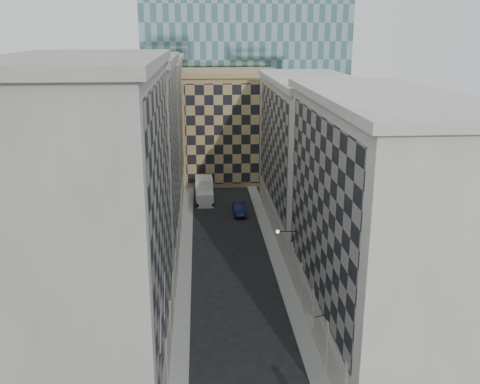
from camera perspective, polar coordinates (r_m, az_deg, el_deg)
sidewalk_west at (r=60.40m, az=-5.90°, el=-7.86°), size 1.50×100.00×0.15m
sidewalk_east at (r=60.97m, az=4.10°, el=-7.57°), size 1.50×100.00×0.15m
bldg_left_a at (r=39.06m, az=-15.36°, el=-3.83°), size 10.80×22.80×23.70m
bldg_left_b at (r=60.02m, az=-11.54°, el=3.11°), size 10.80×22.80×22.70m
bldg_left_c at (r=81.54m, az=-9.71°, el=6.42°), size 10.80×22.80×21.70m
bldg_right_a at (r=44.87m, az=14.30°, el=-3.09°), size 10.80×26.80×20.70m
bldg_right_b at (r=70.08m, az=7.43°, el=4.02°), size 10.80×28.80×19.70m
tan_block at (r=94.27m, az=-1.10°, el=7.18°), size 16.80×14.80×18.80m
church_tower at (r=106.97m, az=-2.74°, el=17.73°), size 7.20×7.20×51.50m
flagpoles_left at (r=35.46m, az=-8.26°, el=-12.38°), size 0.10×6.33×2.33m
bracket_lamp at (r=53.01m, az=4.24°, el=-4.23°), size 1.98×0.36×0.36m
box_truck at (r=82.11m, az=-3.83°, el=0.03°), size 2.80×6.53×3.54m
dark_car at (r=76.25m, az=-0.11°, el=-1.86°), size 1.79×4.81×1.57m
shop_sign at (r=42.51m, az=7.60°, el=-13.51°), size 1.30×0.75×0.87m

